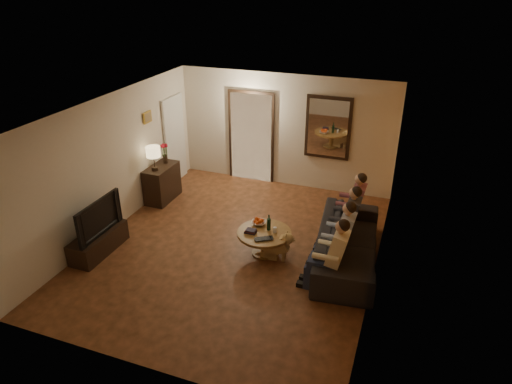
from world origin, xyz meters
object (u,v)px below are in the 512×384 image
(tv_stand, at_px, (99,242))
(bowl, at_px, (259,223))
(dresser, at_px, (162,183))
(person_c, at_px, (346,222))
(sofa, at_px, (348,243))
(person_d, at_px, (352,207))
(coffee_table, at_px, (264,243))
(person_a, at_px, (333,258))
(laptop, at_px, (264,240))
(person_b, at_px, (340,239))
(table_lamp, at_px, (154,158))
(dog, at_px, (275,245))
(tv, at_px, (94,217))
(wine_bottle, at_px, (269,222))

(tv_stand, bearing_deg, bowl, 24.31)
(dresser, xyz_separation_m, person_c, (4.15, -0.68, 0.21))
(sofa, relative_size, person_d, 2.09)
(coffee_table, bearing_deg, person_a, -24.46)
(laptop, bearing_deg, tv_stand, 162.00)
(tv_stand, bearing_deg, person_b, 13.10)
(dresser, distance_m, coffee_table, 3.09)
(dresser, height_order, person_c, person_c)
(table_lamp, height_order, tv_stand, table_lamp)
(tv_stand, distance_m, sofa, 4.44)
(dog, height_order, bowl, dog)
(tv_stand, relative_size, person_d, 0.99)
(person_a, relative_size, coffee_table, 1.25)
(tv_stand, xyz_separation_m, person_a, (4.15, 0.36, 0.40))
(tv, bearing_deg, person_b, -76.90)
(dresser, distance_m, bowl, 2.84)
(person_a, height_order, dog, person_a)
(person_b, relative_size, bowl, 4.63)
(tv, relative_size, coffee_table, 1.18)
(person_c, height_order, dog, person_c)
(dresser, height_order, coffee_table, dresser)
(dresser, xyz_separation_m, wine_bottle, (2.87, -1.17, 0.21))
(tv, relative_size, person_d, 0.95)
(person_d, distance_m, laptop, 1.93)
(coffee_table, bearing_deg, sofa, 11.61)
(sofa, bearing_deg, laptop, 107.45)
(person_c, height_order, bowl, person_c)
(dresser, relative_size, bowl, 3.41)
(laptop, bearing_deg, dog, 26.46)
(sofa, relative_size, dog, 4.48)
(tv_stand, height_order, dog, dog)
(dresser, bearing_deg, person_c, -9.25)
(coffee_table, bearing_deg, dresser, 155.73)
(wine_bottle, bearing_deg, tv_stand, -159.52)
(coffee_table, height_order, bowl, bowl)
(tv, bearing_deg, dog, -73.55)
(person_d, height_order, dog, person_d)
(sofa, bearing_deg, dog, 101.04)
(wine_bottle, relative_size, laptop, 0.94)
(tv_stand, xyz_separation_m, coffee_table, (2.82, 0.97, 0.03))
(table_lamp, distance_m, dog, 3.34)
(bowl, height_order, laptop, bowl)
(sofa, distance_m, person_c, 0.39)
(person_a, distance_m, person_c, 1.20)
(tv, xyz_separation_m, coffee_table, (2.82, 0.97, -0.50))
(person_b, height_order, person_c, same)
(person_d, height_order, coffee_table, person_d)
(tv, height_order, person_c, person_c)
(person_c, height_order, person_d, same)
(person_b, bearing_deg, wine_bottle, 175.28)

